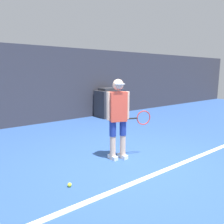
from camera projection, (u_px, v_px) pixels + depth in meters
name	position (u px, v px, depth m)	size (l,w,h in m)	color
ground_plane	(136.00, 163.00, 4.37)	(24.00, 24.00, 0.00)	#2D5193
back_wall	(47.00, 85.00, 7.74)	(24.00, 0.10, 2.69)	#383842
court_baseline	(157.00, 173.00, 3.92)	(21.60, 0.10, 0.01)	white
tennis_player	(119.00, 116.00, 4.45)	(0.91, 0.43, 1.66)	beige
tennis_ball	(70.00, 185.00, 3.47)	(0.07, 0.07, 0.07)	#D1E533
covered_chair	(108.00, 103.00, 8.90)	(0.89, 0.75, 1.17)	#333338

